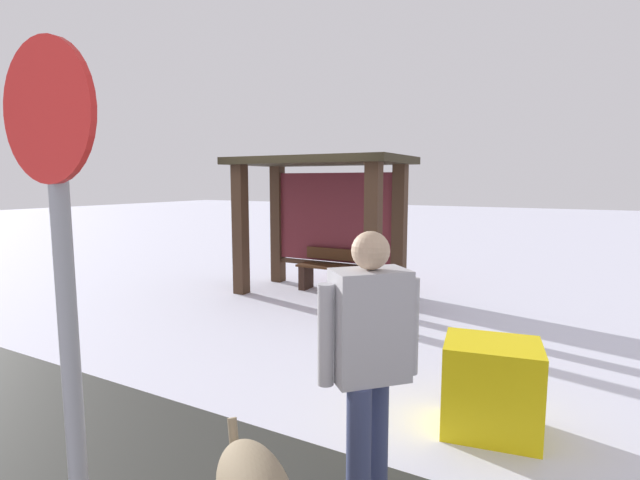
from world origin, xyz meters
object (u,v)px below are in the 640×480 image
bus_shelter (323,196)px  bench_left_inside (327,272)px  person_walking (369,351)px  street_sign (66,324)px  grit_bin (491,387)px

bus_shelter → bench_left_inside: bearing=90.0°
person_walking → bench_left_inside: bearing=120.6°
person_walking → bus_shelter: bearing=121.5°
street_sign → bus_shelter: bearing=111.5°
grit_bin → street_sign: bearing=-108.2°
person_walking → street_sign: 1.64m
bench_left_inside → street_sign: 6.82m
bench_left_inside → grit_bin: bearing=-46.8°
bus_shelter → street_sign: (2.41, -6.12, -0.20)m
bus_shelter → street_sign: bearing=-68.5°
bench_left_inside → person_walking: bearing=-59.4°
person_walking → street_sign: size_ratio=0.70×
bus_shelter → grit_bin: size_ratio=4.11×
bench_left_inside → person_walking: person_walking is taller
person_walking → street_sign: bearing=-105.6°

